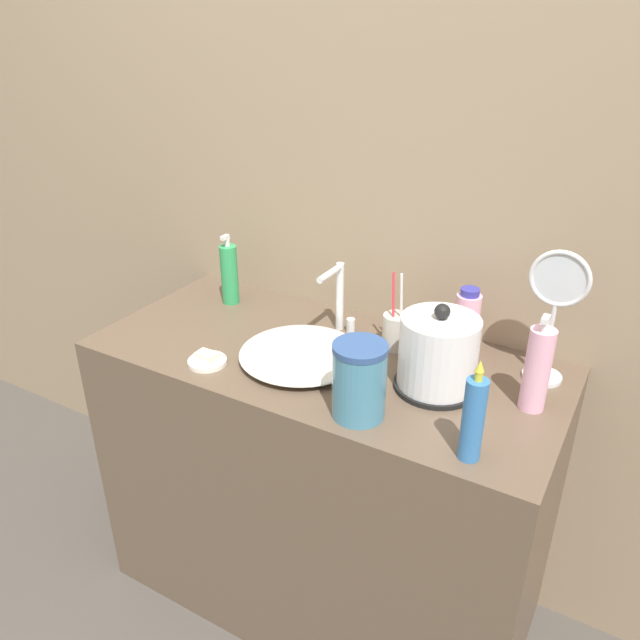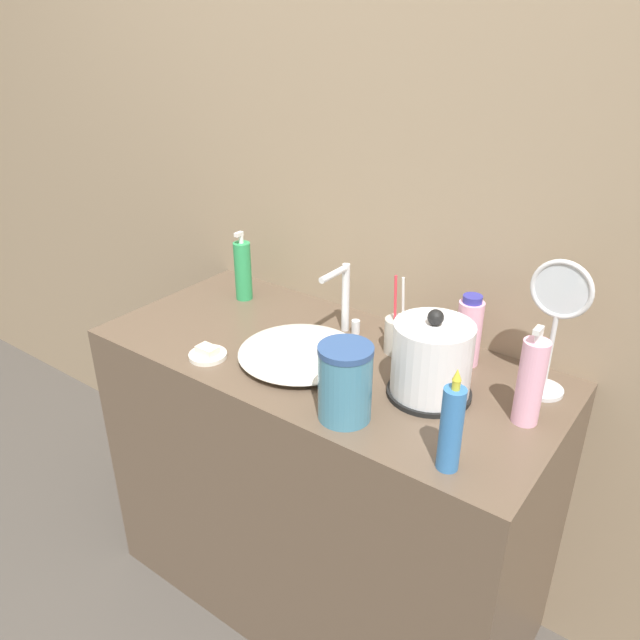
{
  "view_description": "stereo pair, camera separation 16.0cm",
  "coord_description": "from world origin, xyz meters",
  "px_view_note": "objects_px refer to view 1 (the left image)",
  "views": [
    {
      "loc": [
        0.7,
        -0.95,
        1.68
      ],
      "look_at": [
        -0.01,
        0.28,
        0.97
      ],
      "focal_mm": 35.0,
      "sensor_mm": 36.0,
      "label": 1
    },
    {
      "loc": [
        0.84,
        -0.87,
        1.68
      ],
      "look_at": [
        -0.01,
        0.28,
        0.97
      ],
      "focal_mm": 35.0,
      "sensor_mm": 36.0,
      "label": 2
    }
  ],
  "objects_px": {
    "electric_kettle": "(438,356)",
    "mouthwash_bottle": "(466,324)",
    "faucet": "(339,296)",
    "vanity_mirror": "(555,306)",
    "water_pitcher": "(359,381)",
    "shampoo_bottle": "(537,369)",
    "hand_cream_bottle": "(473,418)",
    "toothbrush_cup": "(396,331)",
    "lotion_bottle": "(229,274)"
  },
  "relations": [
    {
      "from": "electric_kettle",
      "to": "mouthwash_bottle",
      "type": "bearing_deg",
      "value": 88.12
    },
    {
      "from": "faucet",
      "to": "mouthwash_bottle",
      "type": "xyz_separation_m",
      "value": [
        0.35,
        0.05,
        -0.02
      ]
    },
    {
      "from": "vanity_mirror",
      "to": "water_pitcher",
      "type": "height_order",
      "value": "vanity_mirror"
    },
    {
      "from": "faucet",
      "to": "shampoo_bottle",
      "type": "height_order",
      "value": "shampoo_bottle"
    },
    {
      "from": "shampoo_bottle",
      "to": "hand_cream_bottle",
      "type": "bearing_deg",
      "value": -105.57
    },
    {
      "from": "shampoo_bottle",
      "to": "vanity_mirror",
      "type": "xyz_separation_m",
      "value": [
        -0.01,
        0.14,
        0.09
      ]
    },
    {
      "from": "faucet",
      "to": "toothbrush_cup",
      "type": "relative_size",
      "value": 0.91
    },
    {
      "from": "water_pitcher",
      "to": "lotion_bottle",
      "type": "bearing_deg",
      "value": 151.07
    },
    {
      "from": "faucet",
      "to": "toothbrush_cup",
      "type": "distance_m",
      "value": 0.19
    },
    {
      "from": "faucet",
      "to": "vanity_mirror",
      "type": "bearing_deg",
      "value": 2.99
    },
    {
      "from": "electric_kettle",
      "to": "mouthwash_bottle",
      "type": "xyz_separation_m",
      "value": [
        0.01,
        0.19,
        0.0
      ]
    },
    {
      "from": "toothbrush_cup",
      "to": "water_pitcher",
      "type": "height_order",
      "value": "toothbrush_cup"
    },
    {
      "from": "hand_cream_bottle",
      "to": "mouthwash_bottle",
      "type": "bearing_deg",
      "value": 109.83
    },
    {
      "from": "lotion_bottle",
      "to": "vanity_mirror",
      "type": "xyz_separation_m",
      "value": [
        0.93,
        0.02,
        0.1
      ]
    },
    {
      "from": "toothbrush_cup",
      "to": "faucet",
      "type": "bearing_deg",
      "value": 177.77
    },
    {
      "from": "mouthwash_bottle",
      "to": "shampoo_bottle",
      "type": "bearing_deg",
      "value": -36.76
    },
    {
      "from": "lotion_bottle",
      "to": "vanity_mirror",
      "type": "distance_m",
      "value": 0.94
    },
    {
      "from": "toothbrush_cup",
      "to": "lotion_bottle",
      "type": "height_order",
      "value": "lotion_bottle"
    },
    {
      "from": "toothbrush_cup",
      "to": "vanity_mirror",
      "type": "height_order",
      "value": "vanity_mirror"
    },
    {
      "from": "electric_kettle",
      "to": "toothbrush_cup",
      "type": "relative_size",
      "value": 1.02
    },
    {
      "from": "toothbrush_cup",
      "to": "vanity_mirror",
      "type": "relative_size",
      "value": 0.65
    },
    {
      "from": "shampoo_bottle",
      "to": "toothbrush_cup",
      "type": "bearing_deg",
      "value": 164.57
    },
    {
      "from": "toothbrush_cup",
      "to": "shampoo_bottle",
      "type": "xyz_separation_m",
      "value": [
        0.38,
        -0.11,
        0.05
      ]
    },
    {
      "from": "toothbrush_cup",
      "to": "lotion_bottle",
      "type": "xyz_separation_m",
      "value": [
        -0.56,
        0.01,
        0.04
      ]
    },
    {
      "from": "faucet",
      "to": "lotion_bottle",
      "type": "relative_size",
      "value": 0.91
    },
    {
      "from": "electric_kettle",
      "to": "vanity_mirror",
      "type": "relative_size",
      "value": 0.66
    },
    {
      "from": "vanity_mirror",
      "to": "water_pitcher",
      "type": "bearing_deg",
      "value": -131.56
    },
    {
      "from": "faucet",
      "to": "water_pitcher",
      "type": "distance_m",
      "value": 0.41
    },
    {
      "from": "toothbrush_cup",
      "to": "water_pitcher",
      "type": "relative_size",
      "value": 1.23
    },
    {
      "from": "lotion_bottle",
      "to": "vanity_mirror",
      "type": "bearing_deg",
      "value": 1.51
    },
    {
      "from": "hand_cream_bottle",
      "to": "vanity_mirror",
      "type": "bearing_deg",
      "value": 80.96
    },
    {
      "from": "electric_kettle",
      "to": "water_pitcher",
      "type": "xyz_separation_m",
      "value": [
        -0.11,
        -0.19,
        0.0
      ]
    },
    {
      "from": "faucet",
      "to": "shampoo_bottle",
      "type": "xyz_separation_m",
      "value": [
        0.56,
        -0.11,
        -0.01
      ]
    },
    {
      "from": "shampoo_bottle",
      "to": "hand_cream_bottle",
      "type": "xyz_separation_m",
      "value": [
        -0.07,
        -0.24,
        -0.01
      ]
    },
    {
      "from": "toothbrush_cup",
      "to": "vanity_mirror",
      "type": "distance_m",
      "value": 0.41
    },
    {
      "from": "faucet",
      "to": "water_pitcher",
      "type": "height_order",
      "value": "faucet"
    },
    {
      "from": "shampoo_bottle",
      "to": "water_pitcher",
      "type": "bearing_deg",
      "value": -145.99
    },
    {
      "from": "hand_cream_bottle",
      "to": "vanity_mirror",
      "type": "xyz_separation_m",
      "value": [
        0.06,
        0.38,
        0.1
      ]
    },
    {
      "from": "faucet",
      "to": "hand_cream_bottle",
      "type": "height_order",
      "value": "hand_cream_bottle"
    },
    {
      "from": "toothbrush_cup",
      "to": "hand_cream_bottle",
      "type": "xyz_separation_m",
      "value": [
        0.32,
        -0.35,
        0.04
      ]
    },
    {
      "from": "faucet",
      "to": "mouthwash_bottle",
      "type": "relative_size",
      "value": 1.06
    },
    {
      "from": "shampoo_bottle",
      "to": "vanity_mirror",
      "type": "bearing_deg",
      "value": 92.63
    },
    {
      "from": "toothbrush_cup",
      "to": "mouthwash_bottle",
      "type": "relative_size",
      "value": 1.16
    },
    {
      "from": "electric_kettle",
      "to": "shampoo_bottle",
      "type": "relative_size",
      "value": 0.94
    },
    {
      "from": "electric_kettle",
      "to": "water_pitcher",
      "type": "relative_size",
      "value": 1.25
    },
    {
      "from": "hand_cream_bottle",
      "to": "water_pitcher",
      "type": "distance_m",
      "value": 0.26
    },
    {
      "from": "hand_cream_bottle",
      "to": "vanity_mirror",
      "type": "relative_size",
      "value": 0.68
    },
    {
      "from": "hand_cream_bottle",
      "to": "water_pitcher",
      "type": "relative_size",
      "value": 1.28
    },
    {
      "from": "hand_cream_bottle",
      "to": "toothbrush_cup",
      "type": "bearing_deg",
      "value": 132.14
    },
    {
      "from": "faucet",
      "to": "electric_kettle",
      "type": "bearing_deg",
      "value": -22.73
    }
  ]
}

